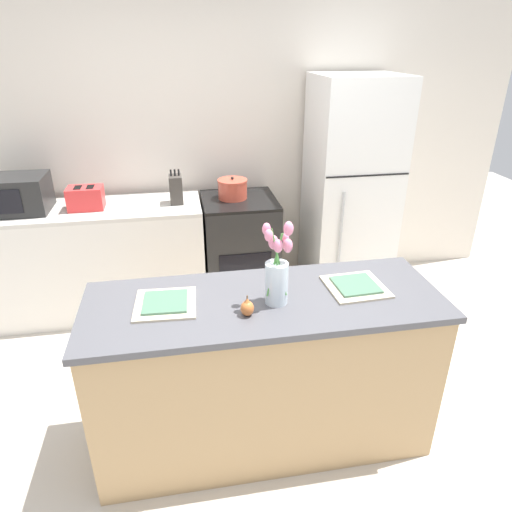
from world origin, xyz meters
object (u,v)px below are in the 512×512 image
(cooking_pot, at_px, (233,189))
(plate_setting_right, at_px, (356,286))
(refrigerator, at_px, (350,191))
(stove_range, at_px, (240,250))
(flower_vase, at_px, (277,273))
(pear_figurine, at_px, (247,307))
(toaster, at_px, (86,198))
(knife_block, at_px, (176,189))
(plate_setting_left, at_px, (165,303))
(microwave, at_px, (14,194))

(cooking_pot, bearing_deg, plate_setting_right, -74.72)
(refrigerator, bearing_deg, plate_setting_right, -109.68)
(stove_range, bearing_deg, flower_vase, -91.72)
(refrigerator, height_order, pear_figurine, refrigerator)
(stove_range, distance_m, toaster, 1.30)
(toaster, relative_size, knife_block, 1.04)
(pear_figurine, distance_m, plate_setting_left, 0.41)
(toaster, bearing_deg, plate_setting_right, -44.51)
(pear_figurine, xyz_separation_m, plate_setting_right, (0.60, 0.16, -0.03))
(cooking_pot, relative_size, knife_block, 0.89)
(plate_setting_left, bearing_deg, stove_range, 69.49)
(stove_range, height_order, plate_setting_left, plate_setting_left)
(flower_vase, xyz_separation_m, toaster, (-1.13, 1.61, -0.08))
(refrigerator, height_order, cooking_pot, refrigerator)
(stove_range, distance_m, knife_block, 0.76)
(pear_figurine, relative_size, microwave, 0.22)
(plate_setting_right, relative_size, knife_block, 1.14)
(flower_vase, bearing_deg, cooking_pot, 90.00)
(refrigerator, xyz_separation_m, flower_vase, (-1.00, -1.64, 0.16))
(stove_range, relative_size, flower_vase, 2.07)
(stove_range, bearing_deg, knife_block, -179.05)
(toaster, distance_m, cooking_pot, 1.13)
(plate_setting_right, relative_size, microwave, 0.64)
(plate_setting_right, relative_size, cooking_pot, 1.28)
(toaster, height_order, microwave, microwave)
(stove_range, distance_m, refrigerator, 1.06)
(stove_range, height_order, refrigerator, refrigerator)
(stove_range, height_order, knife_block, knife_block)
(refrigerator, distance_m, cooking_pot, 1.00)
(flower_vase, distance_m, plate_setting_right, 0.47)
(stove_range, distance_m, plate_setting_right, 1.69)
(pear_figurine, distance_m, cooking_pot, 1.76)
(plate_setting_right, xyz_separation_m, knife_block, (-0.89, 1.56, 0.09))
(refrigerator, relative_size, microwave, 3.85)
(pear_figurine, bearing_deg, toaster, 119.79)
(flower_vase, xyz_separation_m, pear_figurine, (-0.16, -0.09, -0.12))
(flower_vase, height_order, plate_setting_right, flower_vase)
(flower_vase, relative_size, plate_setting_right, 1.42)
(pear_figurine, distance_m, plate_setting_right, 0.62)
(pear_figurine, bearing_deg, microwave, 130.61)
(refrigerator, height_order, flower_vase, refrigerator)
(plate_setting_right, bearing_deg, knife_block, 119.62)
(refrigerator, xyz_separation_m, pear_figurine, (-1.16, -1.73, 0.03))
(refrigerator, bearing_deg, stove_range, -179.96)
(knife_block, bearing_deg, stove_range, 0.95)
(knife_block, bearing_deg, plate_setting_left, -93.18)
(microwave, height_order, knife_block, same)
(pear_figurine, distance_m, microwave, 2.28)
(plate_setting_left, xyz_separation_m, cooking_pot, (0.54, 1.60, 0.06))
(refrigerator, distance_m, knife_block, 1.45)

